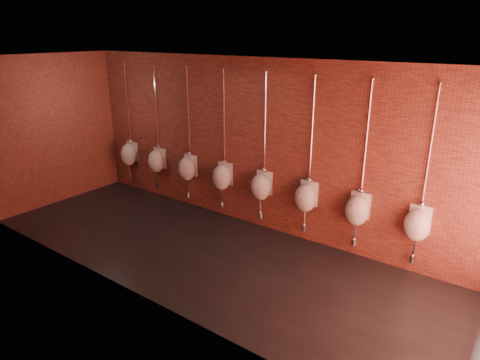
% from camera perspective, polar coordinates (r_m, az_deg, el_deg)
% --- Properties ---
extents(ground, '(8.50, 8.50, 0.00)m').
position_cam_1_polar(ground, '(7.48, -4.46, -9.75)').
color(ground, black).
rests_on(ground, ground).
extents(room_shell, '(8.54, 3.04, 3.22)m').
position_cam_1_polar(room_shell, '(6.74, -4.90, 5.39)').
color(room_shell, black).
rests_on(room_shell, ground).
extents(urinal_0, '(0.41, 0.36, 2.72)m').
position_cam_1_polar(urinal_0, '(10.45, -14.60, 3.41)').
color(urinal_0, white).
rests_on(urinal_0, ground).
extents(urinal_1, '(0.41, 0.36, 2.72)m').
position_cam_1_polar(urinal_1, '(9.76, -11.08, 2.57)').
color(urinal_1, white).
rests_on(urinal_1, ground).
extents(urinal_2, '(0.41, 0.36, 2.72)m').
position_cam_1_polar(urinal_2, '(9.11, -7.04, 1.60)').
color(urinal_2, white).
rests_on(urinal_2, ground).
extents(urinal_3, '(0.41, 0.36, 2.72)m').
position_cam_1_polar(urinal_3, '(8.52, -2.42, 0.48)').
color(urinal_3, white).
rests_on(urinal_3, ground).
extents(urinal_4, '(0.41, 0.36, 2.72)m').
position_cam_1_polar(urinal_4, '(8.00, 2.84, -0.79)').
color(urinal_4, white).
rests_on(urinal_4, ground).
extents(urinal_5, '(0.41, 0.36, 2.72)m').
position_cam_1_polar(urinal_5, '(7.55, 8.78, -2.23)').
color(urinal_5, white).
rests_on(urinal_5, ground).
extents(urinal_6, '(0.41, 0.36, 2.72)m').
position_cam_1_polar(urinal_6, '(7.21, 15.39, -3.79)').
color(urinal_6, white).
rests_on(urinal_6, ground).
extents(urinal_7, '(0.41, 0.36, 2.72)m').
position_cam_1_polar(urinal_7, '(6.97, 22.58, -5.43)').
color(urinal_7, white).
rests_on(urinal_7, ground).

